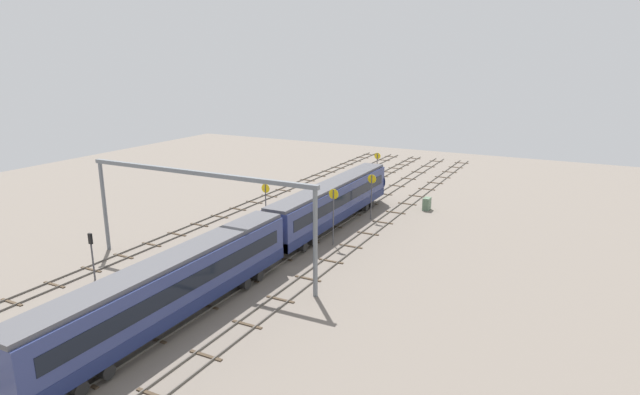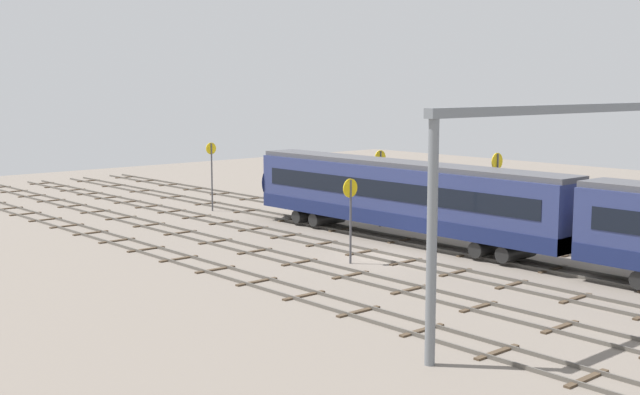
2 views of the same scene
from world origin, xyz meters
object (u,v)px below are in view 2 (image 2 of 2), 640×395
Objects in this scene: speed_sign_far_trackside at (380,176)px; speed_sign_distant_end at (350,207)px; overhead_gantry at (608,150)px; speed_sign_near_foreground at (497,186)px; relay_cabinet at (360,199)px; speed_sign_mid_trackside at (212,167)px; train at (571,222)px.

speed_sign_distant_end is (-7.17, 9.61, -0.36)m from speed_sign_far_trackside.
overhead_gantry is 13.74m from speed_sign_near_foreground.
speed_sign_near_foreground is at bearing 163.91° from relay_cabinet.
relay_cabinet is (27.52, -12.14, -6.11)m from overhead_gantry.
speed_sign_near_foreground is 1.08× the size of speed_sign_mid_trackside.
speed_sign_mid_trackside is at bearing -13.67° from speed_sign_distant_end.
speed_sign_far_trackside reaches higher than relay_cabinet.
overhead_gantry is 34.66m from speed_sign_mid_trackside.
train is 7.84m from overhead_gantry.
speed_sign_near_foreground is 1.22× the size of speed_sign_distant_end.
overhead_gantry is 14.32m from speed_sign_distant_end.
relay_cabinet is at bearing -45.73° from speed_sign_distant_end.
speed_sign_mid_trackside is (23.22, 4.46, -0.34)m from speed_sign_near_foreground.
speed_sign_mid_trackside is (34.35, -2.95, -3.49)m from overhead_gantry.
speed_sign_near_foreground reaches higher than speed_sign_mid_trackside.
speed_sign_distant_end is (13.66, 2.08, -3.77)m from overhead_gantry.
speed_sign_distant_end is (2.53, 9.49, -0.62)m from speed_sign_near_foreground.
relay_cabinet is (16.39, -4.73, -2.97)m from speed_sign_near_foreground.
speed_sign_far_trackside is 1.13× the size of speed_sign_distant_end.
overhead_gantry is 22.40m from speed_sign_far_trackside.
speed_sign_near_foreground reaches higher than relay_cabinet.
speed_sign_near_foreground is (11.13, -7.41, -3.14)m from overhead_gantry.
speed_sign_mid_trackside is at bearing -4.92° from overhead_gantry.
speed_sign_distant_end is at bearing 166.33° from speed_sign_mid_trackside.
speed_sign_distant_end is (9.10, 6.88, 0.45)m from train.
speed_sign_mid_trackside is 3.47× the size of relay_cabinet.
speed_sign_distant_end is at bearing 75.10° from speed_sign_near_foreground.
train is at bearing 170.47° from speed_sign_far_trackside.
train is at bearing -46.47° from overhead_gantry.
overhead_gantry reaches higher than relay_cabinet.
speed_sign_mid_trackside is 11.75m from relay_cabinet.
speed_sign_near_foreground reaches higher than speed_sign_distant_end.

